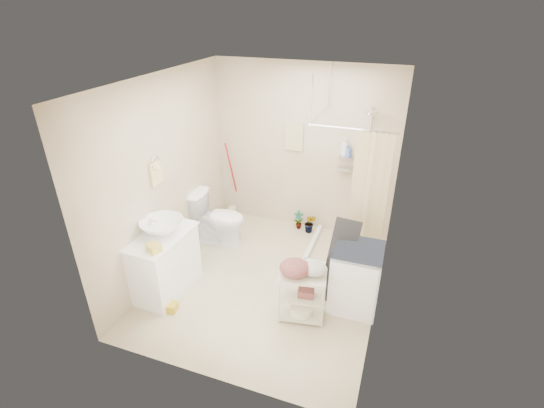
{
  "coord_description": "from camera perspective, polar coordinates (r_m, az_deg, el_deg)",
  "views": [
    {
      "loc": [
        1.46,
        -3.91,
        3.36
      ],
      "look_at": [
        -0.03,
        0.25,
        1.04
      ],
      "focal_mm": 26.0,
      "sensor_mm": 36.0,
      "label": 1
    }
  ],
  "objects": [
    {
      "name": "potted_plant_a",
      "position": [
        6.4,
        3.86,
        -2.34
      ],
      "size": [
        0.2,
        0.17,
        0.32
      ],
      "primitive_type": "imported",
      "rotation": [
        0.0,
        0.0,
        0.42
      ],
      "color": "brown",
      "rests_on": "ground"
    },
    {
      "name": "sink",
      "position": [
        4.93,
        -15.64,
        -3.21
      ],
      "size": [
        0.62,
        0.62,
        0.18
      ],
      "primitive_type": "imported",
      "rotation": [
        0.0,
        0.0,
        -0.19
      ],
      "color": "white",
      "rests_on": "vanity"
    },
    {
      "name": "ceiling",
      "position": [
        4.24,
        -0.8,
        17.42
      ],
      "size": [
        2.8,
        3.2,
        0.04
      ],
      "primitive_type": "cube",
      "color": "silver",
      "rests_on": "ground"
    },
    {
      "name": "mop",
      "position": [
        6.64,
        -6.01,
        3.64
      ],
      "size": [
        0.17,
        0.17,
        1.33
      ],
      "primitive_type": null,
      "rotation": [
        0.0,
        0.0,
        0.39
      ],
      "color": "#AC1420",
      "rests_on": "ground"
    },
    {
      "name": "wall_left",
      "position": [
        5.26,
        -15.18,
        3.68
      ],
      "size": [
        0.04,
        3.2,
        2.6
      ],
      "primitive_type": "cube",
      "color": "beige",
      "rests_on": "ground"
    },
    {
      "name": "floor_basket",
      "position": [
        5.05,
        -14.66,
        -14.02
      ],
      "size": [
        0.29,
        0.24,
        0.14
      ],
      "primitive_type": "cube",
      "rotation": [
        0.0,
        0.0,
        0.17
      ],
      "color": "gold",
      "rests_on": "ground"
    },
    {
      "name": "shampoo_bottle_a",
      "position": [
        5.83,
        10.48,
        8.11
      ],
      "size": [
        0.11,
        0.11,
        0.25
      ],
      "primitive_type": "imported",
      "rotation": [
        0.0,
        0.0,
        0.17
      ],
      "color": "silver",
      "rests_on": "shower"
    },
    {
      "name": "wall_right",
      "position": [
        4.42,
        16.59,
        -1.3
      ],
      "size": [
        0.04,
        3.2,
        2.6
      ],
      "primitive_type": "cube",
      "color": "beige",
      "rests_on": "ground"
    },
    {
      "name": "washing_machine",
      "position": [
        4.87,
        12.04,
        -10.36
      ],
      "size": [
        0.56,
        0.58,
        0.81
      ],
      "primitive_type": "cube",
      "rotation": [
        0.0,
        0.0,
        0.01
      ],
      "color": "white",
      "rests_on": "ground"
    },
    {
      "name": "vanity",
      "position": [
        5.16,
        -15.24,
        -8.25
      ],
      "size": [
        0.56,
        0.95,
        0.82
      ],
      "primitive_type": "cube",
      "rotation": [
        0.0,
        0.0,
        -0.04
      ],
      "color": "white",
      "rests_on": "ground"
    },
    {
      "name": "floor",
      "position": [
        5.36,
        -0.62,
        -11.12
      ],
      "size": [
        3.2,
        3.2,
        0.0
      ],
      "primitive_type": "plane",
      "color": "beige",
      "rests_on": "ground"
    },
    {
      "name": "laundry_rack",
      "position": [
        4.63,
        4.38,
        -12.64
      ],
      "size": [
        0.57,
        0.39,
        0.73
      ],
      "primitive_type": null,
      "rotation": [
        0.0,
        0.0,
        0.17
      ],
      "color": "beige",
      "rests_on": "ground"
    },
    {
      "name": "potted_plant_b",
      "position": [
        6.31,
        5.52,
        -2.79
      ],
      "size": [
        0.21,
        0.18,
        0.34
      ],
      "primitive_type": "imported",
      "rotation": [
        0.0,
        0.0,
        -0.21
      ],
      "color": "brown",
      "rests_on": "ground"
    },
    {
      "name": "towel_ring",
      "position": [
        5.04,
        -16.46,
        4.53
      ],
      "size": [
        0.04,
        0.22,
        0.34
      ],
      "primitive_type": null,
      "color": "#E6D189",
      "rests_on": "wall_left"
    },
    {
      "name": "ironing_board",
      "position": [
        4.84,
        9.77,
        -8.19
      ],
      "size": [
        0.32,
        0.13,
        1.1
      ],
      "primitive_type": null,
      "rotation": [
        0.0,
        0.0,
        0.14
      ],
      "color": "black",
      "rests_on": "ground"
    },
    {
      "name": "hanging_towel",
      "position": [
        6.01,
        3.23,
        9.67
      ],
      "size": [
        0.28,
        0.03,
        0.42
      ],
      "primitive_type": "cube",
      "color": "beige",
      "rests_on": "wall_back"
    },
    {
      "name": "toilet",
      "position": [
        6.0,
        -7.75,
        -2.01
      ],
      "size": [
        0.83,
        0.51,
        0.82
      ],
      "primitive_type": "imported",
      "rotation": [
        0.0,
        0.0,
        1.63
      ],
      "color": "white",
      "rests_on": "ground"
    },
    {
      "name": "tp_holder",
      "position": [
        5.53,
        -13.82,
        -1.66
      ],
      "size": [
        0.08,
        0.12,
        0.14
      ],
      "primitive_type": null,
      "color": "white",
      "rests_on": "wall_left"
    },
    {
      "name": "counter_basket",
      "position": [
        4.65,
        -16.75,
        -6.1
      ],
      "size": [
        0.2,
        0.18,
        0.09
      ],
      "primitive_type": "cube",
      "rotation": [
        0.0,
        0.0,
        -0.42
      ],
      "color": "gold",
      "rests_on": "vanity"
    },
    {
      "name": "wall_back",
      "position": [
        6.06,
        4.61,
        7.76
      ],
      "size": [
        2.8,
        0.04,
        2.6
      ],
      "primitive_type": "cube",
      "color": "beige",
      "rests_on": "ground"
    },
    {
      "name": "shower",
      "position": [
        5.5,
        11.51,
        2.33
      ],
      "size": [
        1.1,
        1.1,
        2.1
      ],
      "primitive_type": null,
      "color": "silver",
      "rests_on": "ground"
    },
    {
      "name": "shampoo_bottle_b",
      "position": [
        5.83,
        10.98,
        7.58
      ],
      "size": [
        0.1,
        0.1,
        0.16
      ],
      "primitive_type": "imported",
      "rotation": [
        0.0,
        0.0,
        -0.38
      ],
      "color": "#4565AF",
      "rests_on": "shower"
    },
    {
      "name": "wall_front",
      "position": [
        3.42,
        -10.19,
        -9.79
      ],
      "size": [
        2.8,
        0.04,
        2.6
      ],
      "primitive_type": "cube",
      "color": "beige",
      "rests_on": "ground"
    }
  ]
}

